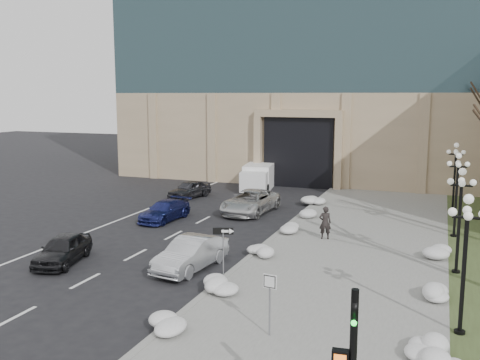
% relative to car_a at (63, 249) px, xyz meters
% --- Properties ---
extents(sidewalk, '(9.00, 40.00, 0.12)m').
position_rel_car_a_xyz_m(sidewalk, '(12.49, 6.33, -0.62)').
color(sidewalk, gray).
rests_on(sidewalk, ground).
extents(curb, '(0.30, 40.00, 0.14)m').
position_rel_car_a_xyz_m(curb, '(7.99, 6.33, -0.61)').
color(curb, gray).
rests_on(curb, ground).
extents(car_a, '(2.53, 4.26, 1.36)m').
position_rel_car_a_xyz_m(car_a, '(0.00, 0.00, 0.00)').
color(car_a, black).
rests_on(car_a, ground).
extents(car_b, '(2.07, 4.59, 1.46)m').
position_rel_car_a_xyz_m(car_b, '(6.03, 1.35, 0.05)').
color(car_b, '#B4B7BD').
rests_on(car_b, ground).
extents(car_c, '(2.08, 4.39, 1.24)m').
position_rel_car_a_xyz_m(car_c, '(0.26, 9.40, -0.06)').
color(car_c, navy).
rests_on(car_c, ground).
extents(car_d, '(2.96, 5.70, 1.53)m').
position_rel_car_a_xyz_m(car_d, '(4.60, 13.33, 0.09)').
color(car_d, silver).
rests_on(car_d, ground).
extents(car_e, '(2.47, 4.17, 1.33)m').
position_rel_car_a_xyz_m(car_e, '(-1.58, 16.71, -0.02)').
color(car_e, '#313137').
rests_on(car_e, ground).
extents(pedestrian, '(0.76, 0.62, 1.80)m').
position_rel_car_a_xyz_m(pedestrian, '(10.72, 8.23, 0.34)').
color(pedestrian, black).
rests_on(pedestrian, sidewalk).
extents(box_truck, '(3.14, 6.65, 2.03)m').
position_rel_car_a_xyz_m(box_truck, '(1.99, 22.88, 0.30)').
color(box_truck, white).
rests_on(box_truck, ground).
extents(one_way_sign, '(0.89, 0.39, 2.40)m').
position_rel_car_a_xyz_m(one_way_sign, '(8.23, 0.25, 1.30)').
color(one_way_sign, slate).
rests_on(one_way_sign, ground).
extents(keep_sign, '(0.47, 0.10, 2.18)m').
position_rel_car_a_xyz_m(keep_sign, '(11.49, -4.08, 0.92)').
color(keep_sign, slate).
rests_on(keep_sign, ground).
extents(snow_clump_b, '(1.10, 1.60, 0.36)m').
position_rel_car_a_xyz_m(snow_clump_b, '(8.10, -4.73, -0.38)').
color(snow_clump_b, silver).
rests_on(snow_clump_b, sidewalk).
extents(snow_clump_c, '(1.10, 1.60, 0.36)m').
position_rel_car_a_xyz_m(snow_clump_c, '(8.41, -0.77, -0.38)').
color(snow_clump_c, silver).
rests_on(snow_clump_c, sidewalk).
extents(snow_clump_d, '(1.10, 1.60, 0.36)m').
position_rel_car_a_xyz_m(snow_clump_d, '(8.40, 3.97, -0.38)').
color(snow_clump_d, silver).
rests_on(snow_clump_d, sidewalk).
extents(snow_clump_e, '(1.10, 1.60, 0.36)m').
position_rel_car_a_xyz_m(snow_clump_e, '(8.30, 8.88, -0.38)').
color(snow_clump_e, silver).
rests_on(snow_clump_e, sidewalk).
extents(snow_clump_f, '(1.10, 1.60, 0.36)m').
position_rel_car_a_xyz_m(snow_clump_f, '(8.42, 12.70, -0.38)').
color(snow_clump_f, silver).
rests_on(snow_clump_f, sidewalk).
extents(snow_clump_g, '(1.10, 1.60, 0.36)m').
position_rel_car_a_xyz_m(snow_clump_g, '(8.10, 17.36, -0.38)').
color(snow_clump_g, silver).
rests_on(snow_clump_g, sidewalk).
extents(snow_clump_i, '(1.10, 1.60, 0.36)m').
position_rel_car_a_xyz_m(snow_clump_i, '(16.41, 1.13, -0.38)').
color(snow_clump_i, silver).
rests_on(snow_clump_i, sidewalk).
extents(snow_clump_j, '(1.10, 1.60, 0.36)m').
position_rel_car_a_xyz_m(snow_clump_j, '(16.72, 6.95, -0.38)').
color(snow_clump_j, silver).
rests_on(snow_clump_j, sidewalk).
extents(snow_clump_k, '(1.10, 1.60, 0.36)m').
position_rel_car_a_xyz_m(snow_clump_k, '(16.41, -4.26, -0.38)').
color(snow_clump_k, silver).
rests_on(snow_clump_k, sidewalk).
extents(snow_clump_l, '(1.10, 1.60, 0.36)m').
position_rel_car_a_xyz_m(snow_clump_l, '(16.16, -3.92, -0.38)').
color(snow_clump_l, silver).
rests_on(snow_clump_l, sidewalk).
extents(lamppost_a, '(1.18, 1.18, 4.76)m').
position_rel_car_a_xyz_m(lamppost_a, '(17.29, -1.67, 2.39)').
color(lamppost_a, black).
rests_on(lamppost_a, ground).
extents(lamppost_b, '(1.18, 1.18, 4.76)m').
position_rel_car_a_xyz_m(lamppost_b, '(17.29, 4.83, 2.39)').
color(lamppost_b, black).
rests_on(lamppost_b, ground).
extents(lamppost_c, '(1.18, 1.18, 4.76)m').
position_rel_car_a_xyz_m(lamppost_c, '(17.29, 11.33, 2.39)').
color(lamppost_c, black).
rests_on(lamppost_c, ground).
extents(lamppost_d, '(1.18, 1.18, 4.76)m').
position_rel_car_a_xyz_m(lamppost_d, '(17.29, 17.83, 2.39)').
color(lamppost_d, black).
rests_on(lamppost_d, ground).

